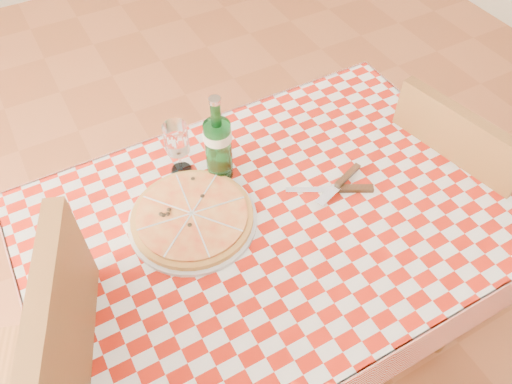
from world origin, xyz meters
TOP-DOWN VIEW (x-y plane):
  - dining_table at (0.00, 0.00)m, footprint 1.20×0.80m
  - tablecloth at (0.00, 0.00)m, footprint 1.30×0.90m
  - chair_near at (0.69, -0.03)m, footprint 0.48×0.48m
  - pizza_plate at (-0.19, 0.10)m, footprint 0.38×0.38m
  - water_bottle at (-0.05, 0.22)m, footprint 0.10×0.10m
  - wine_glass at (-0.15, 0.28)m, footprint 0.07×0.07m
  - cutlery at (0.21, 0.00)m, footprint 0.27×0.22m

SIDE VIEW (x-z plane):
  - chair_near at x=0.69m, z-range 0.07..0.99m
  - dining_table at x=0.00m, z-range 0.28..1.03m
  - tablecloth at x=0.00m, z-range 0.75..0.76m
  - cutlery at x=0.21m, z-range 0.76..0.79m
  - pizza_plate at x=-0.19m, z-range 0.76..0.80m
  - wine_glass at x=-0.15m, z-range 0.76..0.93m
  - water_bottle at x=-0.05m, z-range 0.76..1.04m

